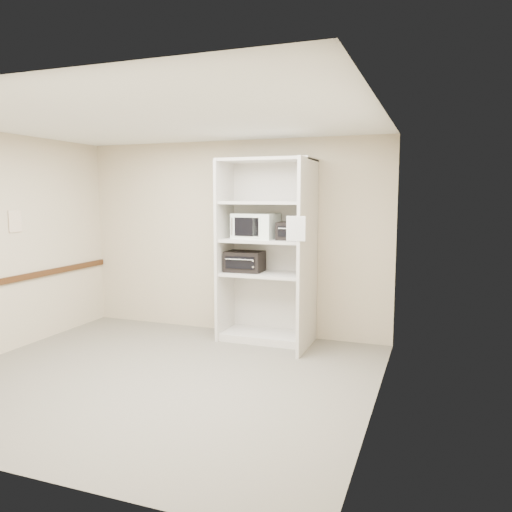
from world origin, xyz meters
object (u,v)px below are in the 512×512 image
(toaster_oven_lower, at_px, (245,261))
(microwave, at_px, (256,226))
(toaster_oven_upper, at_px, (293,231))
(shelving_unit, at_px, (270,257))

(toaster_oven_lower, bearing_deg, microwave, 8.58)
(microwave, distance_m, toaster_oven_lower, 0.50)
(toaster_oven_lower, bearing_deg, toaster_oven_upper, -2.93)
(shelving_unit, xyz_separation_m, microwave, (-0.21, 0.04, 0.41))
(toaster_oven_upper, bearing_deg, shelving_unit, 175.53)
(shelving_unit, xyz_separation_m, toaster_oven_lower, (-0.36, 0.01, -0.07))
(toaster_oven_upper, distance_m, toaster_oven_lower, 0.80)
(microwave, height_order, toaster_oven_lower, microwave)
(shelving_unit, height_order, toaster_oven_lower, shelving_unit)
(shelving_unit, distance_m, microwave, 0.46)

